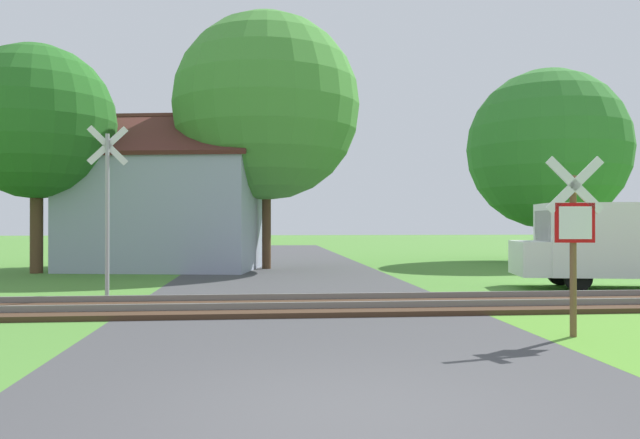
{
  "coord_description": "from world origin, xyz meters",
  "views": [
    {
      "loc": [
        -0.79,
        -5.47,
        1.73
      ],
      "look_at": [
        0.5,
        8.05,
        1.8
      ],
      "focal_mm": 35.0,
      "sensor_mm": 36.0,
      "label": 1
    }
  ],
  "objects_px": {
    "stop_sign_near": "(574,233)",
    "mail_truck": "(618,241)",
    "tree_left": "(37,122)",
    "house": "(169,210)",
    "crossing_sign_far": "(107,200)",
    "tree_far": "(548,149)",
    "tree_center": "(267,107)"
  },
  "relations": [
    {
      "from": "tree_far",
      "to": "tree_center",
      "type": "xyz_separation_m",
      "value": [
        -12.38,
        -2.9,
        1.11
      ]
    },
    {
      "from": "tree_center",
      "to": "mail_truck",
      "type": "bearing_deg",
      "value": -40.98
    },
    {
      "from": "stop_sign_near",
      "to": "house",
      "type": "xyz_separation_m",
      "value": [
        -8.16,
        14.9,
        0.64
      ]
    },
    {
      "from": "crossing_sign_far",
      "to": "house",
      "type": "bearing_deg",
      "value": 82.68
    },
    {
      "from": "house",
      "to": "tree_left",
      "type": "height_order",
      "value": "tree_left"
    },
    {
      "from": "stop_sign_near",
      "to": "tree_center",
      "type": "bearing_deg",
      "value": -66.98
    },
    {
      "from": "crossing_sign_far",
      "to": "mail_truck",
      "type": "relative_size",
      "value": 0.75
    },
    {
      "from": "house",
      "to": "crossing_sign_far",
      "type": "bearing_deg",
      "value": -79.63
    },
    {
      "from": "tree_center",
      "to": "mail_truck",
      "type": "distance_m",
      "value": 13.02
    },
    {
      "from": "crossing_sign_far",
      "to": "tree_center",
      "type": "bearing_deg",
      "value": 61.3
    },
    {
      "from": "mail_truck",
      "to": "crossing_sign_far",
      "type": "bearing_deg",
      "value": 107.06
    },
    {
      "from": "tree_far",
      "to": "tree_left",
      "type": "relative_size",
      "value": 1.08
    },
    {
      "from": "crossing_sign_far",
      "to": "tree_far",
      "type": "relative_size",
      "value": 0.46
    },
    {
      "from": "crossing_sign_far",
      "to": "mail_truck",
      "type": "bearing_deg",
      "value": -1.31
    },
    {
      "from": "tree_far",
      "to": "tree_center",
      "type": "relative_size",
      "value": 0.88
    },
    {
      "from": "stop_sign_near",
      "to": "house",
      "type": "distance_m",
      "value": 17.0
    },
    {
      "from": "stop_sign_near",
      "to": "crossing_sign_far",
      "type": "bearing_deg",
      "value": -26.49
    },
    {
      "from": "stop_sign_near",
      "to": "tree_center",
      "type": "relative_size",
      "value": 0.29
    },
    {
      "from": "mail_truck",
      "to": "stop_sign_near",
      "type": "bearing_deg",
      "value": 155.29
    },
    {
      "from": "tree_left",
      "to": "tree_center",
      "type": "xyz_separation_m",
      "value": [
        7.86,
        1.32,
        0.91
      ]
    },
    {
      "from": "crossing_sign_far",
      "to": "tree_left",
      "type": "distance_m",
      "value": 9.58
    },
    {
      "from": "crossing_sign_far",
      "to": "tree_left",
      "type": "xyz_separation_m",
      "value": [
        -4.28,
        8.05,
        2.95
      ]
    },
    {
      "from": "house",
      "to": "tree_far",
      "type": "xyz_separation_m",
      "value": [
        16.04,
        2.46,
        2.75
      ]
    },
    {
      "from": "tree_far",
      "to": "tree_left",
      "type": "bearing_deg",
      "value": -168.22
    },
    {
      "from": "house",
      "to": "mail_truck",
      "type": "bearing_deg",
      "value": -23.31
    },
    {
      "from": "tree_left",
      "to": "house",
      "type": "bearing_deg",
      "value": 22.78
    },
    {
      "from": "house",
      "to": "tree_left",
      "type": "distance_m",
      "value": 5.43
    },
    {
      "from": "stop_sign_near",
      "to": "house",
      "type": "relative_size",
      "value": 0.35
    },
    {
      "from": "house",
      "to": "tree_far",
      "type": "relative_size",
      "value": 0.92
    },
    {
      "from": "tree_far",
      "to": "mail_truck",
      "type": "height_order",
      "value": "tree_far"
    },
    {
      "from": "tree_far",
      "to": "tree_center",
      "type": "height_order",
      "value": "tree_center"
    },
    {
      "from": "stop_sign_near",
      "to": "mail_truck",
      "type": "height_order",
      "value": "stop_sign_near"
    }
  ]
}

